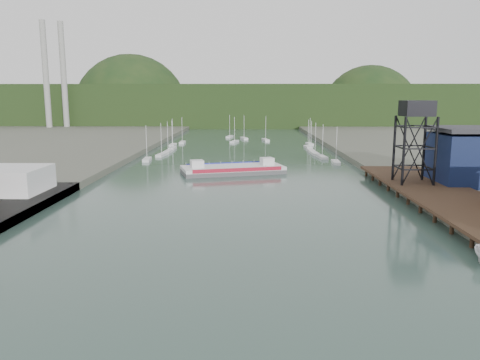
{
  "coord_description": "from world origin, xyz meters",
  "views": [
    {
      "loc": [
        2.59,
        -33.38,
        18.93
      ],
      "look_at": [
        1.1,
        49.81,
        4.0
      ],
      "focal_mm": 35.0,
      "sensor_mm": 36.0,
      "label": 1
    }
  ],
  "objects": [
    {
      "name": "ground",
      "position": [
        0.0,
        0.0,
        0.0
      ],
      "size": [
        600.0,
        600.0,
        0.0
      ],
      "primitive_type": "plane",
      "color": "#2E4840",
      "rests_on": "ground"
    },
    {
      "name": "distant_hills",
      "position": [
        -3.98,
        301.35,
        10.38
      ],
      "size": [
        500.0,
        120.0,
        80.0
      ],
      "color": "black",
      "rests_on": "ground"
    },
    {
      "name": "smokestacks",
      "position": [
        -106.0,
        232.5,
        30.0
      ],
      "size": [
        11.2,
        8.2,
        60.0
      ],
      "color": "#999994",
      "rests_on": "ground"
    },
    {
      "name": "east_pier",
      "position": [
        37.0,
        45.0,
        1.9
      ],
      "size": [
        14.0,
        70.0,
        2.45
      ],
      "color": "black",
      "rests_on": "ground"
    },
    {
      "name": "lift_tower",
      "position": [
        35.0,
        58.0,
        15.65
      ],
      "size": [
        6.5,
        6.5,
        16.0
      ],
      "color": "black",
      "rests_on": "east_pier"
    },
    {
      "name": "marina_sailboats",
      "position": [
        0.08,
        138.46,
        0.35
      ],
      "size": [
        57.71,
        92.65,
        0.9
      ],
      "color": "silver",
      "rests_on": "ground"
    },
    {
      "name": "chain_ferry",
      "position": [
        -1.28,
        81.69,
        1.03
      ],
      "size": [
        26.79,
        16.61,
        3.6
      ],
      "rotation": [
        0.0,
        0.0,
        0.28
      ],
      "color": "#535356",
      "rests_on": "ground"
    }
  ]
}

